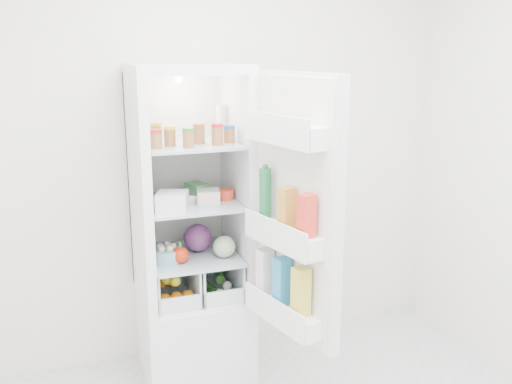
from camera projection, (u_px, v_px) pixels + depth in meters
name	position (u px, v px, depth m)	size (l,w,h in m)	color
room_walls	(319.00, 133.00, 2.00)	(3.02, 3.02, 2.61)	silver
refrigerator	(190.00, 264.00, 3.30)	(0.60, 0.60, 1.80)	white
shelf_low	(192.00, 255.00, 3.23)	(0.49, 0.53, 0.01)	#A4B4C0
shelf_mid	(191.00, 203.00, 3.15)	(0.49, 0.53, 0.01)	#A4B4C0
shelf_top	(189.00, 144.00, 3.07)	(0.49, 0.53, 0.01)	#A4B4C0
crisper_left	(172.00, 279.00, 3.22)	(0.23, 0.46, 0.22)	silver
crisper_right	(214.00, 274.00, 3.30)	(0.23, 0.46, 0.22)	silver
condiment_jars	(188.00, 137.00, 2.97)	(0.46, 0.32, 0.08)	#B21919
squeeze_bottle	(221.00, 121.00, 3.21)	(0.05, 0.05, 0.18)	white
tub_white	(172.00, 202.00, 2.95)	(0.16, 0.16, 0.10)	silver
tub_cream	(208.00, 196.00, 3.12)	(0.12, 0.12, 0.07)	silver
tin_red	(226.00, 194.00, 3.18)	(0.09, 0.09, 0.06)	red
foil_tray	(186.00, 197.00, 3.16)	(0.15, 0.11, 0.04)	white
tub_green	(197.00, 190.00, 3.24)	(0.10, 0.14, 0.08)	#459851
red_cabbage	(198.00, 238.00, 3.25)	(0.16, 0.16, 0.16)	#511C51
bell_pepper	(180.00, 255.00, 3.08)	(0.09, 0.09, 0.09)	red
mushroom_bowl	(167.00, 256.00, 3.10)	(0.16, 0.16, 0.07)	#7CA8B9
salad_bag	(224.00, 247.00, 3.16)	(0.12, 0.12, 0.12)	#A4C190
citrus_pile	(172.00, 287.00, 3.16)	(0.20, 0.24, 0.16)	orange
veg_pile	(215.00, 281.00, 3.31)	(0.16, 0.30, 0.10)	#224C19
fridge_door	(293.00, 216.00, 2.74)	(0.30, 0.60, 1.30)	white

